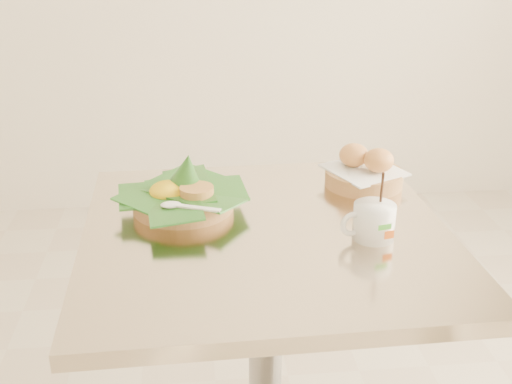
{
  "coord_description": "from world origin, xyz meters",
  "views": [
    {
      "loc": [
        -0.04,
        -1.13,
        1.3
      ],
      "look_at": [
        0.08,
        -0.01,
        0.82
      ],
      "focal_mm": 45.0,
      "sensor_mm": 36.0,
      "label": 1
    }
  ],
  "objects": [
    {
      "name": "bread_basket",
      "position": [
        0.34,
        0.17,
        0.78
      ],
      "size": [
        0.2,
        0.2,
        0.09
      ],
      "rotation": [
        0.0,
        0.0,
        -0.34
      ],
      "color": "#B9814F",
      "rests_on": "cafe_table"
    },
    {
      "name": "cafe_table",
      "position": [
        0.1,
        -0.03,
        0.53
      ],
      "size": [
        0.72,
        0.72,
        0.75
      ],
      "rotation": [
        0.0,
        0.0,
        0.02
      ],
      "color": "gray",
      "rests_on": "floor"
    },
    {
      "name": "rice_basket",
      "position": [
        -0.06,
        0.08,
        0.78
      ],
      "size": [
        0.26,
        0.26,
        0.13
      ],
      "rotation": [
        0.0,
        0.0,
        -0.07
      ],
      "color": "#B9814F",
      "rests_on": "cafe_table"
    },
    {
      "name": "coffee_mug",
      "position": [
        0.29,
        -0.09,
        0.79
      ],
      "size": [
        0.11,
        0.08,
        0.14
      ],
      "rotation": [
        0.0,
        0.0,
        0.22
      ],
      "color": "white",
      "rests_on": "cafe_table"
    }
  ]
}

